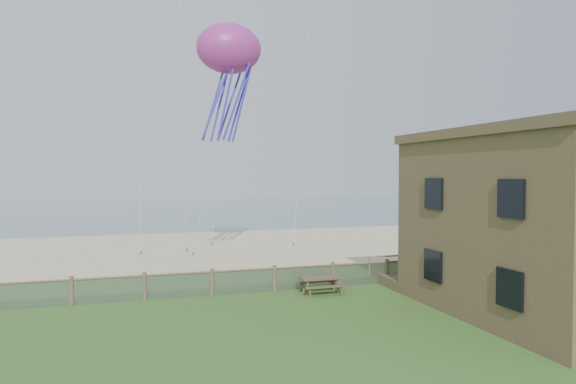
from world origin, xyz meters
TOP-DOWN VIEW (x-y plane):
  - ground at (0.00, 0.00)m, footprint 160.00×160.00m
  - sand_beach at (0.00, 22.00)m, footprint 72.00×20.00m
  - ocean at (0.00, 66.00)m, footprint 160.00×68.00m
  - chainlink_fence at (0.00, 6.00)m, footprint 36.20×0.20m
  - motel_deck at (13.00, 5.00)m, footprint 15.00×2.00m
  - picnic_table at (2.00, 5.00)m, footprint 2.01×1.52m
  - octopus_kite at (-0.45, 15.10)m, footprint 4.45×3.68m

SIDE VIEW (x-z plane):
  - ground at x=0.00m, z-range 0.00..0.00m
  - ocean at x=0.00m, z-range -0.01..0.01m
  - sand_beach at x=0.00m, z-range -0.01..0.01m
  - motel_deck at x=13.00m, z-range 0.00..0.50m
  - picnic_table at x=2.00m, z-range 0.00..0.85m
  - chainlink_fence at x=0.00m, z-range -0.07..1.18m
  - octopus_kite at x=-0.45m, z-range 7.61..15.53m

